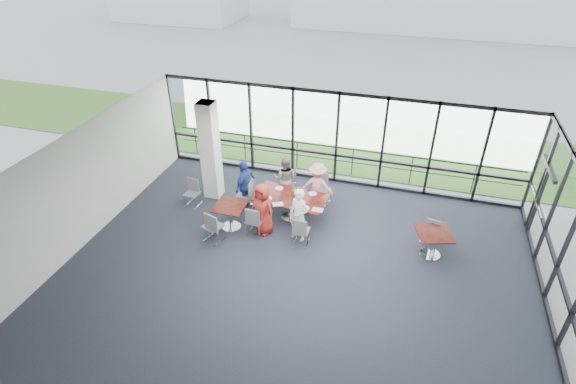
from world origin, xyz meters
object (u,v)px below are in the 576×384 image
(side_table_left, at_px, (230,209))
(chair_main_nr, at_px, (301,230))
(diner_far_left, at_px, (285,178))
(diner_far_right, at_px, (317,186))
(chair_main_end, at_px, (245,195))
(chair_main_fr, at_px, (321,190))
(chair_spare_lb, at_px, (192,194))
(main_table, at_px, (291,200))
(chair_main_nl, at_px, (255,220))
(chair_spare_r, at_px, (430,229))
(chair_spare_la, at_px, (213,226))
(side_table_right, at_px, (433,236))
(structural_column, at_px, (210,151))
(diner_near_left, at_px, (263,209))
(diner_near_right, at_px, (299,215))
(chair_main_fl, at_px, (287,185))
(diner_end, at_px, (245,185))

(side_table_left, xyz_separation_m, chair_main_nr, (2.17, -0.14, -0.19))
(chair_main_nr, bearing_deg, diner_far_left, 117.76)
(side_table_left, distance_m, diner_far_right, 2.79)
(side_table_left, relative_size, chair_main_end, 0.89)
(chair_main_fr, bearing_deg, chair_spare_lb, 32.40)
(diner_far_left, height_order, chair_spare_lb, diner_far_left)
(diner_far_left, bearing_deg, main_table, 109.55)
(chair_main_nl, height_order, chair_spare_r, chair_main_nl)
(side_table_left, distance_m, chair_main_nr, 2.18)
(chair_spare_lb, xyz_separation_m, chair_spare_r, (7.21, 0.28, -0.02))
(chair_main_fr, bearing_deg, side_table_left, 55.83)
(diner_far_left, bearing_deg, chair_spare_la, 57.25)
(main_table, distance_m, side_table_right, 4.15)
(side_table_left, relative_size, chair_spare_lb, 1.00)
(structural_column, xyz_separation_m, main_table, (2.77, -0.54, -0.96))
(chair_spare_la, distance_m, chair_spare_r, 6.07)
(diner_near_left, relative_size, chair_spare_lb, 1.85)
(structural_column, height_order, diner_near_left, structural_column)
(diner_near_right, height_order, chair_main_fl, diner_near_right)
(diner_far_right, xyz_separation_m, chair_main_end, (-2.13, -0.69, -0.29))
(chair_main_fl, distance_m, chair_spare_r, 4.61)
(main_table, distance_m, chair_main_fr, 1.28)
(diner_near_left, xyz_separation_m, chair_main_nl, (-0.20, -0.15, -0.33))
(diner_near_left, xyz_separation_m, chair_main_fr, (1.26, 1.97, -0.31))
(side_table_right, distance_m, chair_main_nl, 4.90)
(main_table, distance_m, diner_far_right, 1.01)
(diner_near_right, height_order, diner_end, diner_end)
(diner_end, distance_m, chair_main_end, 0.34)
(diner_far_right, bearing_deg, chair_main_fl, -14.99)
(diner_far_right, relative_size, chair_spare_la, 1.56)
(diner_near_left, relative_size, chair_spare_r, 1.92)
(diner_far_left, xyz_separation_m, chair_spare_r, (4.52, -0.94, -0.34))
(structural_column, relative_size, diner_end, 1.95)
(diner_near_right, xyz_separation_m, chair_spare_r, (3.55, 0.95, -0.39))
(structural_column, relative_size, side_table_right, 2.88)
(chair_main_nr, distance_m, chair_main_fl, 2.43)
(diner_near_left, xyz_separation_m, diner_far_left, (0.09, 1.87, -0.04))
(structural_column, xyz_separation_m, side_table_left, (1.23, -1.51, -0.97))
(diner_near_left, bearing_deg, diner_far_right, 73.95)
(diner_far_left, bearing_deg, diner_end, 31.98)
(diner_far_right, relative_size, chair_main_fr, 1.59)
(chair_main_end, distance_m, chair_spare_la, 1.80)
(side_table_left, height_order, side_table_right, same)
(diner_near_right, bearing_deg, diner_far_right, 104.09)
(main_table, height_order, diner_near_right, diner_near_right)
(chair_main_end, distance_m, chair_spare_lb, 1.68)
(chair_main_nl, distance_m, chair_spare_lb, 2.53)
(chair_main_nl, distance_m, chair_spare_la, 1.19)
(chair_main_nl, xyz_separation_m, chair_main_nr, (1.38, -0.05, -0.03))
(side_table_right, relative_size, chair_main_nr, 1.27)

